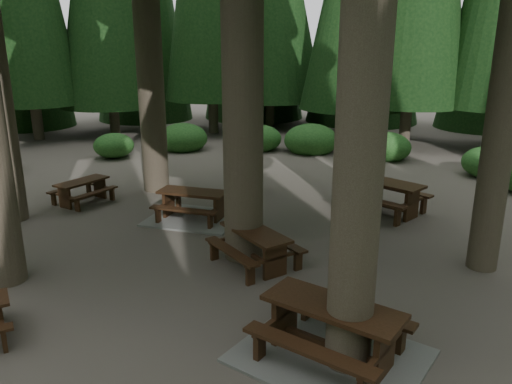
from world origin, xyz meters
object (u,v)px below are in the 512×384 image
at_px(picnic_table_c, 193,210).
at_px(picnic_table_f, 255,242).
at_px(picnic_table_a, 331,339).
at_px(picnic_table_b, 82,188).
at_px(picnic_table_d, 385,192).

xyz_separation_m(picnic_table_c, picnic_table_f, (2.78, -1.78, 0.24)).
xyz_separation_m(picnic_table_a, picnic_table_f, (-2.50, 2.38, 0.19)).
relative_size(picnic_table_c, picnic_table_f, 1.17).
height_order(picnic_table_a, picnic_table_c, picnic_table_a).
xyz_separation_m(picnic_table_b, picnic_table_c, (3.69, 0.30, -0.18)).
bearing_deg(picnic_table_c, picnic_table_a, -48.52).
bearing_deg(picnic_table_f, picnic_table_d, 99.93).
bearing_deg(picnic_table_d, picnic_table_f, -90.72).
xyz_separation_m(picnic_table_a, picnic_table_c, (-5.28, 4.16, -0.05)).
bearing_deg(picnic_table_f, picnic_table_c, 175.94).
bearing_deg(picnic_table_a, picnic_table_f, 144.88).
bearing_deg(picnic_table_f, picnic_table_a, -14.90).
bearing_deg(picnic_table_c, picnic_table_f, -42.98).
xyz_separation_m(picnic_table_b, picnic_table_f, (6.47, -1.49, 0.06)).
bearing_deg(picnic_table_d, picnic_table_c, -128.46).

